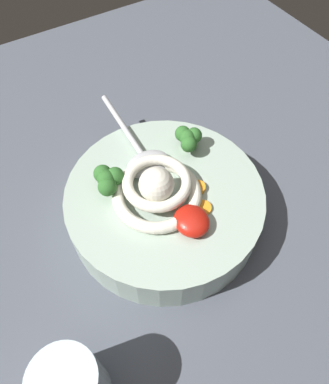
{
  "coord_description": "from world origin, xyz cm",
  "views": [
    {
      "loc": [
        -19.64,
        9.57,
        46.48
      ],
      "look_at": [
        2.67,
        -3.99,
        8.41
      ],
      "focal_mm": 33.5,
      "sensor_mm": 36.0,
      "label": 1
    }
  ],
  "objects": [
    {
      "name": "noodle_pile",
      "position": [
        2.66,
        -2.86,
        9.97
      ],
      "size": [
        12.47,
        12.23,
        5.01
      ],
      "color": "silver",
      "rests_on": "soup_bowl"
    },
    {
      "name": "soup_bowl",
      "position": [
        2.67,
        -3.99,
        5.55
      ],
      "size": [
        26.03,
        26.03,
        5.9
      ],
      "color": "#9EB2A3",
      "rests_on": "table_slab"
    },
    {
      "name": "chili_sauce_dollop",
      "position": [
        -3.17,
        -4.23,
        9.45
      ],
      "size": [
        4.63,
        4.16,
        2.08
      ],
      "primitive_type": "ellipsoid",
      "color": "#B2190F",
      "rests_on": "soup_bowl"
    },
    {
      "name": "broccoli_floret_beside_chili",
      "position": [
        7.35,
        -10.61,
        10.54
      ],
      "size": [
        4.31,
        3.71,
        3.41
      ],
      "color": "#7A9E60",
      "rests_on": "soup_bowl"
    },
    {
      "name": "carrot_slice_beside_noodles",
      "position": [
        0.84,
        -7.89,
        8.76
      ],
      "size": [
        2.01,
        2.01,
        0.7
      ],
      "primitive_type": "cylinder",
      "color": "orange",
      "rests_on": "soup_bowl"
    },
    {
      "name": "carrot_slice_rear",
      "position": [
        -1.98,
        -6.75,
        8.61
      ],
      "size": [
        2.19,
        2.19,
        0.41
      ],
      "primitive_type": "cylinder",
      "color": "orange",
      "rests_on": "soup_bowl"
    },
    {
      "name": "table_slab",
      "position": [
        0.0,
        0.0,
        1.25
      ],
      "size": [
        111.02,
        111.02,
        2.5
      ],
      "primitive_type": "cube",
      "color": "#474C56",
      "rests_on": "ground"
    },
    {
      "name": "broccoli_floret_front",
      "position": [
        6.66,
        1.83,
        10.66
      ],
      "size": [
        4.56,
        3.92,
        3.6
      ],
      "color": "#7A9E60",
      "rests_on": "soup_bowl"
    },
    {
      "name": "soup_spoon",
      "position": [
        8.6,
        -4.28,
        9.21
      ],
      "size": [
        17.34,
        6.2,
        1.6
      ],
      "rotation": [
        0.0,
        0.0,
        6.24
      ],
      "color": "#B7B7BC",
      "rests_on": "soup_bowl"
    }
  ]
}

